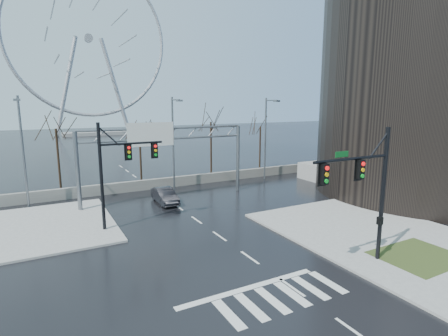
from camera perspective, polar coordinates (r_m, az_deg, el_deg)
ground at (r=22.13m, az=4.24°, el=-14.38°), size 260.00×260.00×0.00m
sidewalk_right_ext at (r=29.64m, az=18.75°, el=-8.23°), size 12.00×10.00×0.15m
sidewalk_far at (r=30.30m, az=-27.42°, el=-8.47°), size 10.00×12.00×0.15m
grass_strip at (r=24.92m, az=29.22°, el=-12.43°), size 5.00×4.00×0.02m
tower_podium at (r=47.76m, az=29.18°, el=-0.90°), size 22.00×18.00×2.00m
barrier_wall at (r=39.43m, az=-11.62°, el=-2.58°), size 52.00×0.50×1.10m
signal_mast_near at (r=21.03m, az=22.47°, el=-2.46°), size 5.52×0.41×8.00m
signal_mast_far at (r=26.69m, az=-17.08°, el=0.38°), size 4.72×0.41×8.00m
sign_gantry at (r=33.78m, az=-10.02°, el=3.30°), size 16.36×0.40×7.60m
streetlight_left at (r=35.21m, az=-30.08°, el=3.50°), size 0.50×2.55×10.00m
streetlight_mid at (r=37.49m, az=-8.16°, el=5.13°), size 0.50×2.55×10.00m
streetlight_right at (r=43.13m, az=7.03°, el=5.83°), size 0.50×2.55×10.00m
tree_left at (r=40.55m, az=-25.69°, el=4.73°), size 3.75×3.75×7.50m
tree_center at (r=42.98m, az=-13.60°, el=4.65°), size 3.25×3.25×6.50m
tree_right at (r=45.12m, az=-2.15°, el=6.52°), size 3.90×3.90×7.80m
tree_far_right at (r=49.65m, az=5.94°, el=5.90°), size 3.40×3.40×6.80m
ferris_wheel at (r=114.25m, az=-21.19°, el=18.22°), size 45.00×6.00×50.91m
car at (r=33.59m, az=-9.65°, el=-4.47°), size 1.61×4.43×1.45m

